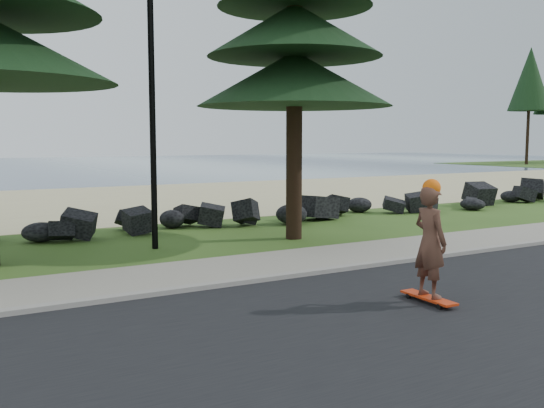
% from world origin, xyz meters
% --- Properties ---
extents(ground, '(160.00, 160.00, 0.00)m').
position_xyz_m(ground, '(0.00, 0.00, 0.00)').
color(ground, '#2F5019').
rests_on(ground, ground).
extents(road, '(160.00, 7.00, 0.02)m').
position_xyz_m(road, '(0.00, -4.50, 0.01)').
color(road, black).
rests_on(road, ground).
extents(kerb, '(160.00, 0.20, 0.10)m').
position_xyz_m(kerb, '(0.00, -0.90, 0.05)').
color(kerb, gray).
rests_on(kerb, ground).
extents(sidewalk, '(160.00, 2.00, 0.08)m').
position_xyz_m(sidewalk, '(0.00, 0.20, 0.04)').
color(sidewalk, gray).
rests_on(sidewalk, ground).
extents(beach_sand, '(160.00, 15.00, 0.01)m').
position_xyz_m(beach_sand, '(0.00, 14.50, 0.01)').
color(beach_sand, tan).
rests_on(beach_sand, ground).
extents(seawall_boulders, '(60.00, 2.40, 1.10)m').
position_xyz_m(seawall_boulders, '(0.00, 5.60, 0.00)').
color(seawall_boulders, black).
rests_on(seawall_boulders, ground).
extents(lamp_post, '(0.25, 0.14, 8.14)m').
position_xyz_m(lamp_post, '(0.00, 3.20, 4.13)').
color(lamp_post, black).
rests_on(lamp_post, ground).
extents(skateboarder, '(0.43, 1.02, 1.88)m').
position_xyz_m(skateboarder, '(2.01, -3.41, 0.95)').
color(skateboarder, red).
rests_on(skateboarder, ground).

